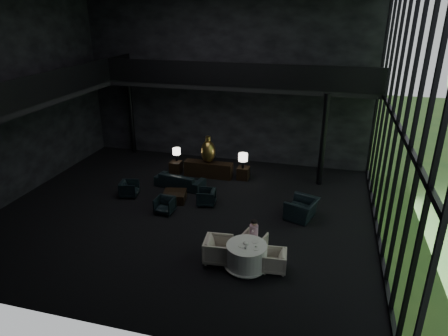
% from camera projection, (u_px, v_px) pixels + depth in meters
% --- Properties ---
extents(floor, '(14.00, 12.00, 0.02)m').
position_uv_depth(floor, '(185.00, 212.00, 15.18)').
color(floor, black).
rests_on(floor, ground).
extents(wall_back, '(14.00, 0.04, 8.00)m').
position_uv_depth(wall_back, '(226.00, 80.00, 19.04)').
color(wall_back, black).
rests_on(wall_back, ground).
extents(wall_front, '(14.00, 0.04, 8.00)m').
position_uv_depth(wall_front, '(78.00, 176.00, 8.31)').
color(wall_front, black).
rests_on(wall_front, ground).
extents(wall_left, '(0.04, 12.00, 8.00)m').
position_uv_depth(wall_left, '(10.00, 98.00, 15.35)').
color(wall_left, black).
rests_on(wall_left, ground).
extents(curtain_wall, '(0.20, 12.00, 8.00)m').
position_uv_depth(curtain_wall, '(398.00, 124.00, 12.01)').
color(curtain_wall, black).
rests_on(curtain_wall, ground).
extents(mezzanine_left, '(2.00, 12.00, 0.25)m').
position_uv_depth(mezzanine_left, '(32.00, 99.00, 15.11)').
color(mezzanine_left, black).
rests_on(mezzanine_left, wall_left).
extents(mezzanine_back, '(12.00, 2.00, 0.25)m').
position_uv_depth(mezzanine_back, '(241.00, 85.00, 17.91)').
color(mezzanine_back, black).
rests_on(mezzanine_back, wall_back).
extents(railing_left, '(0.06, 12.00, 1.00)m').
position_uv_depth(railing_left, '(52.00, 85.00, 14.65)').
color(railing_left, black).
rests_on(railing_left, mezzanine_left).
extents(railing_back, '(12.00, 0.06, 1.00)m').
position_uv_depth(railing_back, '(236.00, 75.00, 16.79)').
color(railing_back, black).
rests_on(railing_back, mezzanine_back).
extents(column_nw, '(0.24, 0.24, 4.00)m').
position_uv_depth(column_nw, '(131.00, 116.00, 20.73)').
color(column_nw, black).
rests_on(column_nw, floor).
extents(column_ne, '(0.24, 0.24, 4.00)m').
position_uv_depth(column_ne, '(323.00, 141.00, 16.85)').
color(column_ne, black).
rests_on(column_ne, floor).
extents(console, '(2.21, 0.50, 0.70)m').
position_uv_depth(console, '(208.00, 169.00, 18.24)').
color(console, black).
rests_on(console, floor).
extents(bronze_urn, '(0.66, 0.66, 1.22)m').
position_uv_depth(bronze_urn, '(208.00, 151.00, 17.92)').
color(bronze_urn, '#B47C32').
rests_on(bronze_urn, console).
extents(side_table_left, '(0.50, 0.50, 0.55)m').
position_uv_depth(side_table_left, '(176.00, 167.00, 18.67)').
color(side_table_left, black).
rests_on(side_table_left, floor).
extents(table_lamp_left, '(0.36, 0.36, 0.61)m').
position_uv_depth(table_lamp_left, '(177.00, 152.00, 18.55)').
color(table_lamp_left, black).
rests_on(table_lamp_left, side_table_left).
extents(side_table_right, '(0.51, 0.51, 0.56)m').
position_uv_depth(side_table_right, '(243.00, 173.00, 18.01)').
color(side_table_right, black).
rests_on(side_table_right, floor).
extents(table_lamp_right, '(0.41, 0.41, 0.69)m').
position_uv_depth(table_lamp_right, '(243.00, 158.00, 17.63)').
color(table_lamp_right, black).
rests_on(table_lamp_right, side_table_right).
extents(sofa, '(2.28, 0.99, 0.86)m').
position_uv_depth(sofa, '(180.00, 178.00, 17.17)').
color(sofa, black).
rests_on(sofa, floor).
extents(lounge_armchair_west, '(0.72, 0.75, 0.66)m').
position_uv_depth(lounge_armchair_west, '(129.00, 189.00, 16.37)').
color(lounge_armchair_west, black).
rests_on(lounge_armchair_west, floor).
extents(lounge_armchair_east, '(0.67, 0.70, 0.64)m').
position_uv_depth(lounge_armchair_east, '(206.00, 197.00, 15.66)').
color(lounge_armchair_east, black).
rests_on(lounge_armchair_east, floor).
extents(lounge_armchair_south, '(0.61, 0.57, 0.61)m').
position_uv_depth(lounge_armchair_south, '(165.00, 205.00, 15.05)').
color(lounge_armchair_south, black).
rests_on(lounge_armchair_south, floor).
extents(window_armchair, '(1.12, 1.41, 1.07)m').
position_uv_depth(window_armchair, '(302.00, 205.00, 14.58)').
color(window_armchair, black).
rests_on(window_armchair, floor).
extents(coffee_table, '(1.03, 1.03, 0.39)m').
position_uv_depth(coffee_table, '(175.00, 196.00, 16.01)').
color(coffee_table, black).
rests_on(coffee_table, floor).
extents(dining_table, '(1.38, 1.38, 0.75)m').
position_uv_depth(dining_table, '(246.00, 257.00, 11.91)').
color(dining_table, white).
rests_on(dining_table, floor).
extents(dining_chair_north, '(0.79, 0.76, 0.68)m').
position_uv_depth(dining_chair_north, '(254.00, 243.00, 12.61)').
color(dining_chair_north, '#BFB3A1').
rests_on(dining_chair_north, floor).
extents(dining_chair_east, '(0.64, 0.68, 0.64)m').
position_uv_depth(dining_chair_east, '(274.00, 261.00, 11.75)').
color(dining_chair_east, '#ADA18F').
rests_on(dining_chair_east, floor).
extents(dining_chair_west, '(0.92, 0.97, 0.92)m').
position_uv_depth(dining_chair_west, '(218.00, 248.00, 12.13)').
color(dining_chair_west, '#C8B396').
rests_on(dining_chair_west, floor).
extents(child, '(0.28, 0.28, 0.60)m').
position_uv_depth(child, '(254.00, 228.00, 12.65)').
color(child, '#D298A3').
rests_on(child, dining_chair_north).
extents(plate_a, '(0.26, 0.26, 0.02)m').
position_uv_depth(plate_a, '(242.00, 246.00, 11.71)').
color(plate_a, white).
rests_on(plate_a, dining_table).
extents(plate_b, '(0.24, 0.24, 0.01)m').
position_uv_depth(plate_b, '(255.00, 242.00, 11.91)').
color(plate_b, white).
rests_on(plate_b, dining_table).
extents(saucer, '(0.16, 0.16, 0.01)m').
position_uv_depth(saucer, '(256.00, 249.00, 11.54)').
color(saucer, white).
rests_on(saucer, dining_table).
extents(coffee_cup, '(0.09, 0.09, 0.06)m').
position_uv_depth(coffee_cup, '(256.00, 246.00, 11.64)').
color(coffee_cup, white).
rests_on(coffee_cup, saucer).
extents(cereal_bowl, '(0.17, 0.17, 0.09)m').
position_uv_depth(cereal_bowl, '(246.00, 243.00, 11.77)').
color(cereal_bowl, white).
rests_on(cereal_bowl, dining_table).
extents(cream_pot, '(0.08, 0.08, 0.07)m').
position_uv_depth(cream_pot, '(245.00, 248.00, 11.55)').
color(cream_pot, '#99999E').
rests_on(cream_pot, dining_table).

